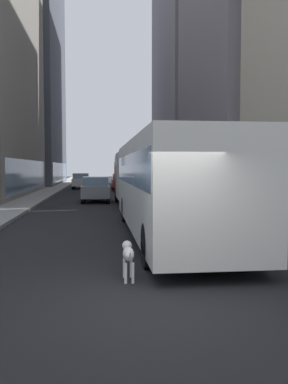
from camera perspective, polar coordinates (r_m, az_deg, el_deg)
The scene contains 12 objects.
ground_plane at distance 41.54m, azimuth -5.09°, elevation 0.41°, with size 120.00×120.00×0.00m, color black.
sidewalk_left at distance 41.78m, azimuth -12.93°, elevation 0.46°, with size 2.40×110.00×0.15m, color gray.
sidewalk_right at distance 42.07m, azimuth 2.69°, elevation 0.56°, with size 2.40×110.00×0.15m, color gray.
building_left_far at distance 57.32m, azimuth -18.26°, elevation 19.49°, with size 11.98×20.52×36.39m.
building_right_mid at distance 37.11m, azimuth 15.76°, elevation 24.24°, with size 9.93×15.60×30.90m.
building_right_far at distance 54.44m, azimuth 8.02°, elevation 20.56°, with size 9.99×17.94×36.48m.
transit_bus at distance 13.05m, azimuth 3.38°, elevation 1.55°, with size 2.78×11.53×3.05m.
car_red_coupe at distance 39.18m, azimuth -3.26°, elevation 1.43°, with size 1.77×3.97×1.62m.
car_white_van at distance 42.72m, azimuth -8.90°, elevation 1.57°, with size 1.74×3.91×1.62m.
car_grey_wagon at distance 26.32m, azimuth -6.87°, elevation 0.42°, with size 1.75×4.04×1.62m.
box_truck at distance 23.35m, azimuth -1.02°, elevation 2.13°, with size 2.30×7.50×3.05m.
dalmatian_dog at distance 8.05m, azimuth -2.25°, elevation -8.74°, with size 0.22×0.96×0.72m.
Camera 1 is at (-1.05, -6.47, 2.22)m, focal length 37.72 mm.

